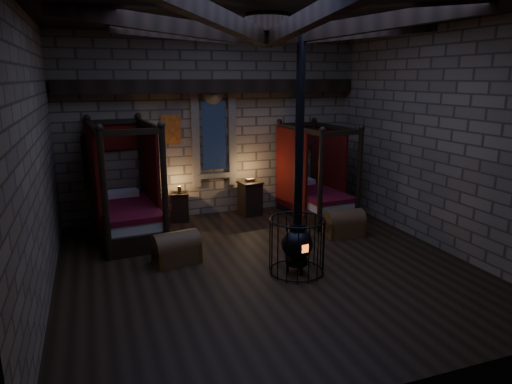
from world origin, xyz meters
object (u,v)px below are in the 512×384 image
object	(u,v)px
bed_right	(314,194)
stove	(297,240)
trunk_right	(344,224)
bed_left	(127,210)
trunk_left	(176,249)

from	to	relation	value
bed_right	stove	world-z (taller)	stove
bed_right	trunk_right	bearing A→B (deg)	-95.60
bed_left	stove	size ratio (longest dim) A/B	0.58
trunk_right	stove	bearing A→B (deg)	-135.51
trunk_left	bed_left	bearing A→B (deg)	102.00
bed_left	stove	bearing A→B (deg)	-53.48
trunk_right	stove	size ratio (longest dim) A/B	0.21
trunk_left	stove	distance (m)	2.19
bed_right	trunk_right	size ratio (longest dim) A/B	2.59
bed_left	bed_right	bearing A→B (deg)	-4.90
stove	bed_left	bearing A→B (deg)	123.31
trunk_right	bed_right	bearing A→B (deg)	94.44
trunk_left	trunk_right	world-z (taller)	trunk_left
bed_left	bed_right	xyz separation A→B (m)	(4.33, 0.02, -0.05)
trunk_left	trunk_right	distance (m)	3.60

